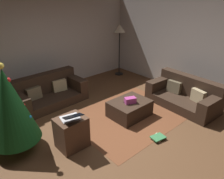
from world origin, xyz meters
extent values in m
plane|color=brown|center=(0.00, 0.00, 0.00)|extent=(6.40, 6.40, 0.00)
cube|color=#BCB7B2|center=(0.00, 3.14, 1.30)|extent=(6.40, 0.12, 2.60)
cube|color=#B5B0AB|center=(3.14, 0.00, 1.30)|extent=(0.12, 6.40, 2.60)
cube|color=#332319|center=(-0.25, 2.15, 0.11)|extent=(1.82, 0.92, 0.23)
cube|color=#332319|center=(-0.26, 2.46, 0.48)|extent=(1.80, 0.30, 0.51)
cube|color=#332319|center=(0.52, 2.18, 0.38)|extent=(0.27, 0.87, 0.31)
cube|color=#332319|center=(-1.02, 2.12, 0.38)|extent=(0.27, 0.87, 0.31)
cube|color=tan|center=(0.10, 2.27, 0.38)|extent=(0.38, 0.21, 0.31)
cube|color=brown|center=(-0.61, 2.25, 0.38)|extent=(0.37, 0.19, 0.31)
cube|color=#332319|center=(2.15, -0.15, 0.12)|extent=(0.96, 1.78, 0.23)
cube|color=#332319|center=(2.46, -0.17, 0.48)|extent=(0.35, 1.75, 0.49)
cube|color=#332319|center=(2.10, -0.90, 0.37)|extent=(0.87, 0.29, 0.27)
cube|color=#332319|center=(2.20, 0.59, 0.37)|extent=(0.87, 0.29, 0.27)
cube|color=tan|center=(2.23, -0.51, 0.38)|extent=(0.21, 0.38, 0.30)
cube|color=brown|center=(2.28, 0.18, 0.38)|extent=(0.17, 0.37, 0.31)
cube|color=#332319|center=(0.84, 0.40, 0.19)|extent=(0.88, 0.69, 0.37)
cube|color=#B23F8C|center=(0.79, 0.35, 0.44)|extent=(0.28, 0.22, 0.13)
cube|color=black|center=(0.72, 0.38, 0.38)|extent=(0.08, 0.17, 0.02)
cylinder|color=brown|center=(-1.52, 0.94, 0.12)|extent=(0.10, 0.10, 0.24)
cone|color=#144B1E|center=(-1.52, 0.94, 0.91)|extent=(0.88, 0.88, 1.32)
sphere|color=#2699E5|center=(-1.41, 1.15, 0.75)|extent=(0.06, 0.06, 0.06)
sphere|color=red|center=(-1.30, 0.92, 0.85)|extent=(0.05, 0.05, 0.05)
sphere|color=#2699E5|center=(-1.28, 0.77, 0.67)|extent=(0.06, 0.06, 0.06)
sphere|color=red|center=(-1.46, 0.92, 1.36)|extent=(0.08, 0.08, 0.08)
sphere|color=red|center=(-1.60, 1.25, 0.48)|extent=(0.06, 0.06, 0.06)
sphere|color=#F2D84C|center=(-1.52, 0.94, 1.61)|extent=(0.10, 0.10, 0.10)
cube|color=#4C3323|center=(-0.74, 0.36, 0.30)|extent=(0.52, 0.44, 0.60)
cube|color=silver|center=(-0.74, 0.36, 0.61)|extent=(0.37, 0.32, 0.02)
cube|color=black|center=(-0.77, 0.20, 0.74)|extent=(0.37, 0.30, 0.10)
cube|color=beige|center=(0.63, -0.57, 0.02)|extent=(0.27, 0.22, 0.04)
cube|color=#387A47|center=(0.61, -0.59, 0.05)|extent=(0.30, 0.24, 0.02)
cylinder|color=black|center=(2.59, 2.58, 0.01)|extent=(0.28, 0.28, 0.02)
cylinder|color=black|center=(2.59, 2.58, 0.72)|extent=(0.04, 0.04, 1.45)
cone|color=beige|center=(2.59, 2.58, 1.57)|extent=(0.36, 0.36, 0.24)
cube|color=brown|center=(0.84, 0.40, 0.00)|extent=(2.60, 2.00, 0.01)
camera|label=1|loc=(-2.36, -2.54, 2.64)|focal=34.49mm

